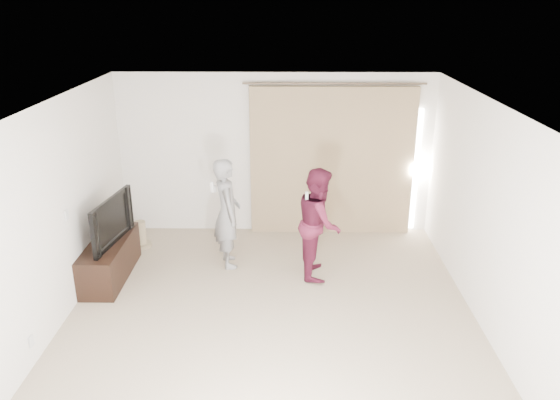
% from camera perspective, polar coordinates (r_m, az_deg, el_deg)
% --- Properties ---
extents(floor, '(5.50, 5.50, 0.00)m').
position_cam_1_polar(floor, '(6.78, -0.96, -12.41)').
color(floor, tan).
rests_on(floor, ground).
extents(wall_back, '(5.00, 0.04, 2.60)m').
position_cam_1_polar(wall_back, '(8.77, -0.47, 4.77)').
color(wall_back, white).
rests_on(wall_back, ground).
extents(wall_left, '(0.04, 5.50, 2.60)m').
position_cam_1_polar(wall_left, '(6.73, -22.84, -1.95)').
color(wall_left, white).
rests_on(wall_left, ground).
extents(ceiling, '(5.00, 5.50, 0.01)m').
position_cam_1_polar(ceiling, '(5.79, -1.12, 9.69)').
color(ceiling, white).
rests_on(ceiling, wall_back).
extents(curtain, '(2.80, 0.11, 2.46)m').
position_cam_1_polar(curtain, '(8.76, 5.52, 3.99)').
color(curtain, tan).
rests_on(curtain, ground).
extents(tv_console, '(0.48, 1.39, 0.54)m').
position_cam_1_polar(tv_console, '(7.95, -17.37, -5.94)').
color(tv_console, black).
rests_on(tv_console, ground).
extents(tv, '(0.32, 1.13, 0.64)m').
position_cam_1_polar(tv, '(7.72, -17.83, -2.01)').
color(tv, black).
rests_on(tv, tv_console).
extents(scratching_post, '(0.31, 0.31, 0.42)m').
position_cam_1_polar(scratching_post, '(8.80, -14.35, -3.70)').
color(scratching_post, tan).
rests_on(scratching_post, ground).
extents(person_man, '(0.52, 0.66, 1.60)m').
position_cam_1_polar(person_man, '(7.77, -5.54, -1.36)').
color(person_man, gray).
rests_on(person_man, ground).
extents(person_woman, '(0.61, 0.77, 1.55)m').
position_cam_1_polar(person_woman, '(7.49, 4.11, -2.37)').
color(person_woman, '#57162D').
rests_on(person_woman, ground).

